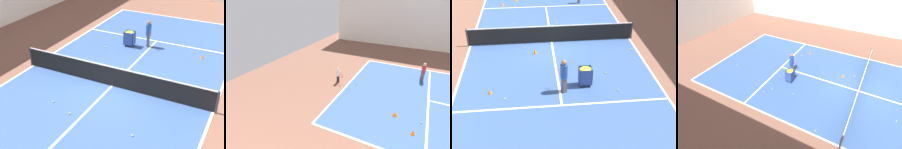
{
  "view_description": "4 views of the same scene",
  "coord_description": "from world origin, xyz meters",
  "views": [
    {
      "loc": [
        5.65,
        -11.11,
        7.44
      ],
      "look_at": [
        0.0,
        0.0,
        0.61
      ],
      "focal_mm": 50.0,
      "sensor_mm": 36.0,
      "label": 1
    },
    {
      "loc": [
        9.9,
        -7.02,
        5.79
      ],
      "look_at": [
        0.29,
        -11.78,
        0.58
      ],
      "focal_mm": 28.0,
      "sensor_mm": 36.0,
      "label": 2
    },
    {
      "loc": [
        1.02,
        16.36,
        7.96
      ],
      "look_at": [
        -0.19,
        5.05,
        0.88
      ],
      "focal_mm": 50.0,
      "sensor_mm": 36.0,
      "label": 3
    },
    {
      "loc": [
        -9.95,
        -0.11,
        7.96
      ],
      "look_at": [
        -1.2,
        4.64,
        0.54
      ],
      "focal_mm": 28.0,
      "sensor_mm": 36.0,
      "label": 4
    }
  ],
  "objects": [
    {
      "name": "training_cone_0",
      "position": [
        2.25,
        -7.58,
        0.11
      ],
      "size": [
        0.28,
        0.28,
        0.22
      ],
      "primitive_type": "cone",
      "color": "orange",
      "rests_on": "ground"
    },
    {
      "name": "child_midcourt",
      "position": [
        -2.56,
        -6.58,
        0.76
      ],
      "size": [
        0.34,
        0.34,
        1.33
      ],
      "rotation": [
        0.0,
        0.0,
        1.91
      ],
      "color": "#4C4C56",
      "rests_on": "ground"
    },
    {
      "name": "tennis_ball_19",
      "position": [
        0.86,
        -10.77,
        0.04
      ],
      "size": [
        0.07,
        0.07,
        0.07
      ],
      "primitive_type": "sphere",
      "color": "yellow",
      "rests_on": "ground"
    },
    {
      "name": "tennis_ball_13",
      "position": [
        -4.74,
        -8.0,
        0.04
      ],
      "size": [
        0.07,
        0.07,
        0.07
      ],
      "primitive_type": "sphere",
      "color": "yellow",
      "rests_on": "ground"
    },
    {
      "name": "line_service_near",
      "position": [
        0.0,
        -6.06,
        0.01
      ],
      "size": [
        9.22,
        0.1,
        0.0
      ],
      "primitive_type": "cube",
      "color": "white",
      "rests_on": "ground"
    },
    {
      "name": "tennis_ball_14",
      "position": [
        -4.84,
        -8.17,
        0.04
      ],
      "size": [
        0.07,
        0.07,
        0.07
      ],
      "primitive_type": "sphere",
      "color": "yellow",
      "rests_on": "ground"
    },
    {
      "name": "player_near_baseline",
      "position": [
        0.29,
        -11.77,
        0.6
      ],
      "size": [
        0.28,
        0.56,
        1.05
      ],
      "rotation": [
        0.0,
        0.0,
        1.16
      ],
      "color": "black",
      "rests_on": "ground"
    },
    {
      "name": "tennis_ball_4",
      "position": [
        2.26,
        -6.31,
        0.04
      ],
      "size": [
        0.07,
        0.07,
        0.07
      ],
      "primitive_type": "sphere",
      "color": "yellow",
      "rests_on": "ground"
    },
    {
      "name": "tennis_ball_7",
      "position": [
        -4.67,
        -5.94,
        0.04
      ],
      "size": [
        0.07,
        0.07,
        0.07
      ],
      "primitive_type": "sphere",
      "color": "yellow",
      "rests_on": "ground"
    },
    {
      "name": "tennis_ball_3",
      "position": [
        0.01,
        -10.53,
        0.04
      ],
      "size": [
        0.07,
        0.07,
        0.07
      ],
      "primitive_type": "sphere",
      "color": "yellow",
      "rests_on": "ground"
    },
    {
      "name": "tennis_ball_20",
      "position": [
        -4.25,
        -7.9,
        0.04
      ],
      "size": [
        0.07,
        0.07,
        0.07
      ],
      "primitive_type": "sphere",
      "color": "yellow",
      "rests_on": "ground"
    },
    {
      "name": "line_baseline_near",
      "position": [
        0.0,
        -11.02,
        0.01
      ],
      "size": [
        9.22,
        0.1,
        0.0
      ],
      "primitive_type": "cube",
      "color": "white",
      "rests_on": "ground"
    },
    {
      "name": "tennis_ball_10",
      "position": [
        -1.35,
        -11.39,
        0.04
      ],
      "size": [
        0.07,
        0.07,
        0.07
      ],
      "primitive_type": "sphere",
      "color": "yellow",
      "rests_on": "ground"
    },
    {
      "name": "training_cone_2",
      "position": [
        3.21,
        -6.63,
        0.11
      ],
      "size": [
        0.21,
        0.21,
        0.2
      ],
      "primitive_type": "cone",
      "color": "orange",
      "rests_on": "ground"
    }
  ]
}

